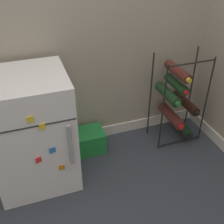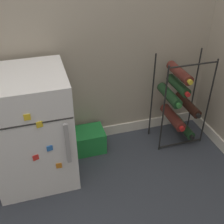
{
  "view_description": "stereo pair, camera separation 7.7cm",
  "coord_description": "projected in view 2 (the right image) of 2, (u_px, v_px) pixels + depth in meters",
  "views": [
    {
      "loc": [
        -0.47,
        -1.26,
        1.5
      ],
      "look_at": [
        0.07,
        0.3,
        0.39
      ],
      "focal_mm": 45.0,
      "sensor_mm": 36.0,
      "label": 1
    },
    {
      "loc": [
        -0.4,
        -1.29,
        1.5
      ],
      "look_at": [
        0.07,
        0.3,
        0.39
      ],
      "focal_mm": 45.0,
      "sensor_mm": 36.0,
      "label": 2
    }
  ],
  "objects": [
    {
      "name": "ground_plane",
      "position": [
        115.0,
        183.0,
        1.95
      ],
      "size": [
        14.0,
        14.0,
        0.0
      ],
      "primitive_type": "plane",
      "color": "#333842"
    },
    {
      "name": "mini_fridge",
      "position": [
        32.0,
        129.0,
        1.83
      ],
      "size": [
        0.51,
        0.51,
        0.78
      ],
      "color": "white",
      "rests_on": "ground_plane"
    },
    {
      "name": "wine_rack",
      "position": [
        178.0,
        102.0,
        2.17
      ],
      "size": [
        0.39,
        0.33,
        0.73
      ],
      "color": "black",
      "rests_on": "ground_plane"
    },
    {
      "name": "soda_box",
      "position": [
        90.0,
        140.0,
        2.21
      ],
      "size": [
        0.23,
        0.2,
        0.18
      ],
      "color": "#1E7F38",
      "rests_on": "ground_plane"
    }
  ]
}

